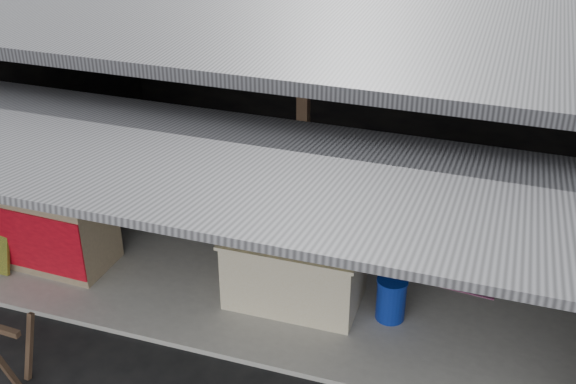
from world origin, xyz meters
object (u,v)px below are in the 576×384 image
(white_crate, at_px, (323,227))
(plastic_chair, at_px, (458,201))
(water_barrel, at_px, (391,300))
(neighbor_stall, at_px, (40,219))
(banana_table, at_px, (295,268))

(white_crate, xyz_separation_m, plastic_chair, (1.41, 0.91, 0.12))
(white_crate, xyz_separation_m, water_barrel, (0.97, -0.77, -0.24))
(neighbor_stall, height_order, water_barrel, neighbor_stall)
(water_barrel, bearing_deg, neighbor_stall, -177.55)
(neighbor_stall, bearing_deg, water_barrel, 4.32)
(neighbor_stall, height_order, plastic_chair, neighbor_stall)
(water_barrel, bearing_deg, white_crate, 141.50)
(banana_table, xyz_separation_m, plastic_chair, (1.49, 1.69, 0.18))
(banana_table, relative_size, plastic_chair, 1.48)
(banana_table, distance_m, water_barrel, 1.06)
(neighbor_stall, xyz_separation_m, water_barrel, (4.11, 0.18, -0.29))
(water_barrel, xyz_separation_m, plastic_chair, (0.45, 1.68, 0.36))
(banana_table, bearing_deg, water_barrel, 0.19)
(banana_table, bearing_deg, neighbor_stall, -177.48)
(neighbor_stall, xyz_separation_m, plastic_chair, (4.55, 1.86, 0.07))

